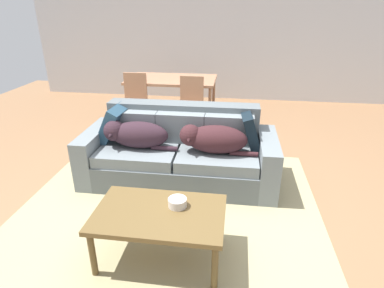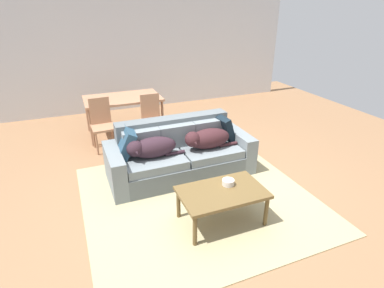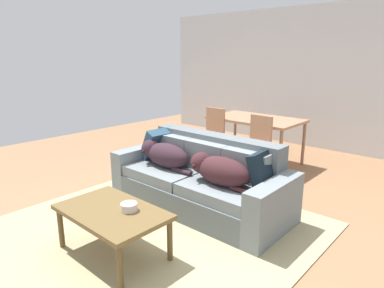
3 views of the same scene
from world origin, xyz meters
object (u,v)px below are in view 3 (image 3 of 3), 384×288
object	(u,v)px
couch	(201,181)
dining_table	(256,122)
coffee_table	(112,215)
dog_on_right_cushion	(219,170)
throw_pillow_by_left_arm	(158,144)
dining_chair_near_right	(257,144)
dining_chair_near_left	(212,134)
bowl_on_coffee_table	(129,207)
dog_on_left_cushion	(164,154)
throw_pillow_by_right_arm	(264,171)

from	to	relation	value
couch	dining_table	world-z (taller)	couch
coffee_table	dining_table	size ratio (longest dim) A/B	0.69
dog_on_right_cushion	dining_table	size ratio (longest dim) A/B	0.57
throw_pillow_by_left_arm	dining_chair_near_right	size ratio (longest dim) A/B	0.46
dining_chair_near_left	dining_chair_near_right	xyz separation A→B (m)	(0.91, -0.07, 0.00)
bowl_on_coffee_table	dining_table	world-z (taller)	dining_table
couch	bowl_on_coffee_table	world-z (taller)	couch
bowl_on_coffee_table	dining_chair_near_left	bearing A→B (deg)	114.02
bowl_on_coffee_table	dining_table	size ratio (longest dim) A/B	0.10
dog_on_right_cushion	dog_on_left_cushion	bearing A→B (deg)	178.52
dog_on_right_cushion	dining_chair_near_left	size ratio (longest dim) A/B	0.90
dog_on_left_cushion	bowl_on_coffee_table	xyz separation A→B (m)	(0.68, -1.07, -0.12)
throw_pillow_by_left_arm	coffee_table	distance (m)	1.63
throw_pillow_by_right_arm	dining_table	size ratio (longest dim) A/B	0.28
couch	dining_table	size ratio (longest dim) A/B	1.49
couch	dog_on_left_cushion	size ratio (longest dim) A/B	2.62
couch	dining_chair_near_right	xyz separation A→B (m)	(-0.06, 1.33, 0.19)
couch	coffee_table	world-z (taller)	couch
bowl_on_coffee_table	throw_pillow_by_right_arm	bearing A→B (deg)	64.93
dog_on_left_cushion	coffee_table	size ratio (longest dim) A/B	0.82
bowl_on_coffee_table	dining_chair_near_left	world-z (taller)	dining_chair_near_left
bowl_on_coffee_table	dining_table	distance (m)	3.26
throw_pillow_by_left_arm	dining_chair_near_left	size ratio (longest dim) A/B	0.45
bowl_on_coffee_table	dining_chair_near_left	xyz separation A→B (m)	(-1.17, 2.62, 0.03)
dog_on_left_cushion	coffee_table	distance (m)	1.31
bowl_on_coffee_table	dining_chair_near_right	xyz separation A→B (m)	(-0.26, 2.55, 0.03)
coffee_table	throw_pillow_by_right_arm	bearing A→B (deg)	62.16
throw_pillow_by_left_arm	dining_table	bearing A→B (deg)	80.48
dog_on_right_cushion	throw_pillow_by_right_arm	bearing A→B (deg)	28.19
dog_on_right_cushion	throw_pillow_by_right_arm	size ratio (longest dim) A/B	2.09
dog_on_right_cushion	bowl_on_coffee_table	bearing A→B (deg)	-100.44
throw_pillow_by_left_arm	dog_on_right_cushion	bearing A→B (deg)	-10.21
throw_pillow_by_right_arm	dining_chair_near_left	distance (m)	2.22
throw_pillow_by_left_arm	throw_pillow_by_right_arm	world-z (taller)	throw_pillow_by_left_arm
dog_on_right_cushion	throw_pillow_by_left_arm	world-z (taller)	throw_pillow_by_left_arm
couch	dog_on_left_cushion	bearing A→B (deg)	-162.99
couch	throw_pillow_by_right_arm	world-z (taller)	couch
couch	dog_on_right_cushion	size ratio (longest dim) A/B	2.60
couch	throw_pillow_by_left_arm	bearing A→B (deg)	176.27
couch	dog_on_right_cushion	world-z (taller)	couch
bowl_on_coffee_table	dog_on_right_cushion	bearing A→B (deg)	80.00
throw_pillow_by_right_arm	dining_table	world-z (taller)	throw_pillow_by_right_arm
dog_on_left_cushion	dining_chair_near_right	distance (m)	1.54
coffee_table	dining_chair_near_left	bearing A→B (deg)	110.96
dining_chair_near_left	dog_on_right_cushion	bearing A→B (deg)	-52.37
couch	throw_pillow_by_right_arm	bearing A→B (deg)	3.73
dog_on_left_cushion	dining_table	bearing A→B (deg)	89.43
throw_pillow_by_left_arm	dining_table	xyz separation A→B (m)	(0.32, 1.91, 0.07)
throw_pillow_by_right_arm	bowl_on_coffee_table	distance (m)	1.42
dog_on_right_cushion	dining_chair_near_right	xyz separation A→B (m)	(-0.45, 1.50, -0.09)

